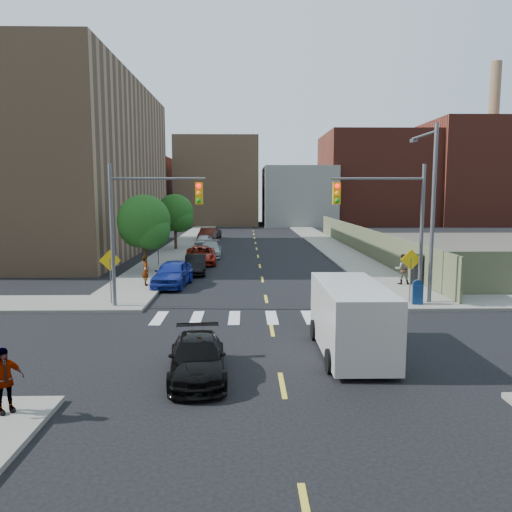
{
  "coord_description": "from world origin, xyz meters",
  "views": [
    {
      "loc": [
        -1.06,
        -18.06,
        5.63
      ],
      "look_at": [
        -0.49,
        10.49,
        2.0
      ],
      "focal_mm": 35.0,
      "sensor_mm": 36.0,
      "label": 1
    }
  ],
  "objects_px": {
    "parked_car_black": "(196,264)",
    "mailbox": "(418,292)",
    "parked_car_blue": "(173,273)",
    "black_sedan": "(197,358)",
    "pedestrian_west": "(146,271)",
    "parked_car_maroon": "(208,235)",
    "cargo_van": "(350,316)",
    "parked_car_red": "(201,255)",
    "pedestrian_east": "(402,269)",
    "parked_car_white": "(204,241)",
    "parked_car_grey": "(210,233)",
    "parked_car_silver": "(210,249)",
    "payphone": "(417,269)",
    "pedestrian_sw": "(3,380)"
  },
  "relations": [
    {
      "from": "parked_car_grey",
      "to": "cargo_van",
      "type": "relative_size",
      "value": 0.91
    },
    {
      "from": "parked_car_silver",
      "to": "parked_car_red",
      "type": "bearing_deg",
      "value": -97.79
    },
    {
      "from": "pedestrian_east",
      "to": "parked_car_grey",
      "type": "bearing_deg",
      "value": -60.07
    },
    {
      "from": "parked_car_black",
      "to": "cargo_van",
      "type": "height_order",
      "value": "cargo_van"
    },
    {
      "from": "parked_car_red",
      "to": "pedestrian_west",
      "type": "bearing_deg",
      "value": -108.16
    },
    {
      "from": "parked_car_white",
      "to": "parked_car_maroon",
      "type": "relative_size",
      "value": 0.8
    },
    {
      "from": "cargo_van",
      "to": "pedestrian_east",
      "type": "relative_size",
      "value": 3.01
    },
    {
      "from": "parked_car_blue",
      "to": "parked_car_white",
      "type": "height_order",
      "value": "parked_car_blue"
    },
    {
      "from": "black_sedan",
      "to": "mailbox",
      "type": "bearing_deg",
      "value": 37.75
    },
    {
      "from": "cargo_van",
      "to": "mailbox",
      "type": "bearing_deg",
      "value": 55.53
    },
    {
      "from": "pedestrian_sw",
      "to": "payphone",
      "type": "bearing_deg",
      "value": 3.85
    },
    {
      "from": "parked_car_black",
      "to": "cargo_van",
      "type": "distance_m",
      "value": 18.89
    },
    {
      "from": "pedestrian_east",
      "to": "black_sedan",
      "type": "bearing_deg",
      "value": 59.47
    },
    {
      "from": "parked_car_black",
      "to": "payphone",
      "type": "xyz_separation_m",
      "value": [
        13.74,
        -5.18,
        0.41
      ]
    },
    {
      "from": "parked_car_white",
      "to": "pedestrian_west",
      "type": "bearing_deg",
      "value": -89.03
    },
    {
      "from": "parked_car_black",
      "to": "parked_car_white",
      "type": "distance_m",
      "value": 17.54
    },
    {
      "from": "parked_car_black",
      "to": "mailbox",
      "type": "height_order",
      "value": "mailbox"
    },
    {
      "from": "parked_car_red",
      "to": "black_sedan",
      "type": "relative_size",
      "value": 1.21
    },
    {
      "from": "mailbox",
      "to": "pedestrian_west",
      "type": "distance_m",
      "value": 15.4
    },
    {
      "from": "parked_car_silver",
      "to": "pedestrian_east",
      "type": "height_order",
      "value": "pedestrian_east"
    },
    {
      "from": "parked_car_maroon",
      "to": "cargo_van",
      "type": "distance_m",
      "value": 41.3
    },
    {
      "from": "parked_car_white",
      "to": "mailbox",
      "type": "bearing_deg",
      "value": -60.37
    },
    {
      "from": "mailbox",
      "to": "parked_car_grey",
      "type": "bearing_deg",
      "value": 118.79
    },
    {
      "from": "parked_car_black",
      "to": "pedestrian_west",
      "type": "relative_size",
      "value": 2.29
    },
    {
      "from": "pedestrian_east",
      "to": "parked_car_blue",
      "type": "bearing_deg",
      "value": 4.76
    },
    {
      "from": "black_sedan",
      "to": "parked_car_maroon",
      "type": "bearing_deg",
      "value": 88.77
    },
    {
      "from": "mailbox",
      "to": "parked_car_white",
      "type": "bearing_deg",
      "value": 124.22
    },
    {
      "from": "parked_car_black",
      "to": "parked_car_red",
      "type": "bearing_deg",
      "value": 87.42
    },
    {
      "from": "parked_car_black",
      "to": "black_sedan",
      "type": "xyz_separation_m",
      "value": [
        2.02,
        -19.71,
        -0.06
      ]
    },
    {
      "from": "parked_car_red",
      "to": "cargo_van",
      "type": "relative_size",
      "value": 0.93
    },
    {
      "from": "parked_car_red",
      "to": "black_sedan",
      "type": "distance_m",
      "value": 24.62
    },
    {
      "from": "parked_car_white",
      "to": "payphone",
      "type": "height_order",
      "value": "payphone"
    },
    {
      "from": "parked_car_white",
      "to": "pedestrian_west",
      "type": "relative_size",
      "value": 2.16
    },
    {
      "from": "parked_car_black",
      "to": "parked_car_red",
      "type": "xyz_separation_m",
      "value": [
        -0.09,
        4.82,
        0.04
      ]
    },
    {
      "from": "parked_car_blue",
      "to": "pedestrian_east",
      "type": "height_order",
      "value": "pedestrian_east"
    },
    {
      "from": "parked_car_black",
      "to": "pedestrian_sw",
      "type": "height_order",
      "value": "pedestrian_sw"
    },
    {
      "from": "mailbox",
      "to": "pedestrian_sw",
      "type": "bearing_deg",
      "value": -131.06
    },
    {
      "from": "black_sedan",
      "to": "pedestrian_east",
      "type": "relative_size",
      "value": 2.31
    },
    {
      "from": "parked_car_white",
      "to": "parked_car_grey",
      "type": "xyz_separation_m",
      "value": [
        0.0,
        8.77,
        0.04
      ]
    },
    {
      "from": "parked_car_maroon",
      "to": "pedestrian_east",
      "type": "relative_size",
      "value": 2.63
    },
    {
      "from": "parked_car_black",
      "to": "pedestrian_west",
      "type": "bearing_deg",
      "value": -119.27
    },
    {
      "from": "pedestrian_west",
      "to": "parked_car_black",
      "type": "bearing_deg",
      "value": -45.26
    },
    {
      "from": "parked_car_white",
      "to": "parked_car_grey",
      "type": "height_order",
      "value": "parked_car_grey"
    },
    {
      "from": "parked_car_red",
      "to": "parked_car_maroon",
      "type": "distance_m",
      "value": 18.24
    },
    {
      "from": "parked_car_red",
      "to": "pedestrian_east",
      "type": "relative_size",
      "value": 2.8
    },
    {
      "from": "black_sedan",
      "to": "cargo_van",
      "type": "distance_m",
      "value": 5.67
    },
    {
      "from": "parked_car_blue",
      "to": "parked_car_red",
      "type": "bearing_deg",
      "value": 90.5
    },
    {
      "from": "parked_car_black",
      "to": "payphone",
      "type": "distance_m",
      "value": 14.69
    },
    {
      "from": "parked_car_blue",
      "to": "black_sedan",
      "type": "bearing_deg",
      "value": -73.44
    },
    {
      "from": "payphone",
      "to": "pedestrian_west",
      "type": "xyz_separation_m",
      "value": [
        -16.19,
        0.07,
        -0.04
      ]
    }
  ]
}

